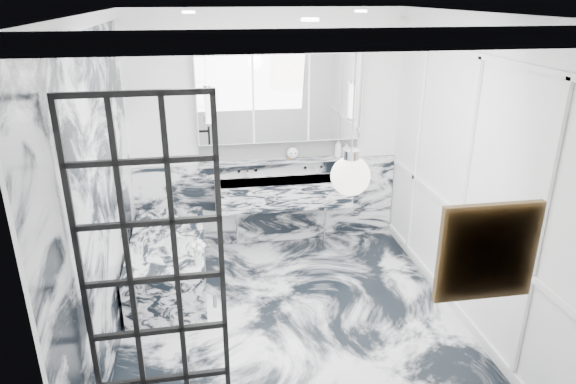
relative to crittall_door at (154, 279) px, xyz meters
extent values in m
plane|color=silver|center=(1.10, 1.04, -1.21)|extent=(3.60, 3.60, 0.00)
plane|color=white|center=(1.10, 1.04, 1.59)|extent=(3.60, 3.60, 0.00)
plane|color=white|center=(1.10, 2.84, 0.19)|extent=(3.60, 0.00, 3.60)
plane|color=white|center=(1.10, -0.76, 0.19)|extent=(3.60, 0.00, 3.60)
plane|color=white|center=(-0.50, 1.04, 0.19)|extent=(0.00, 3.60, 3.60)
plane|color=white|center=(2.70, 1.04, 0.19)|extent=(0.00, 3.60, 3.60)
cube|color=silver|center=(1.10, 2.82, -0.68)|extent=(3.18, 0.05, 1.05)
cube|color=silver|center=(-0.48, 1.04, 0.13)|extent=(0.02, 3.56, 2.68)
cube|color=white|center=(2.68, 1.04, 0.09)|extent=(0.03, 3.40, 2.30)
imported|color=#8C5919|center=(1.95, 2.75, 0.00)|extent=(0.11, 0.11, 0.23)
imported|color=#4C4C51|center=(2.04, 2.75, -0.03)|extent=(0.09, 0.09, 0.17)
imported|color=silver|center=(2.06, 2.75, -0.04)|extent=(0.14, 0.14, 0.15)
sphere|color=white|center=(1.39, 2.75, -0.04)|extent=(0.14, 0.14, 0.14)
cylinder|color=#8C5919|center=(1.36, 2.75, -0.07)|extent=(0.04, 0.04, 0.10)
cylinder|color=silver|center=(0.25, 1.34, -0.60)|extent=(0.07, 0.07, 0.12)
cube|color=#C55D14|center=(1.87, -0.72, 0.41)|extent=(0.47, 0.05, 0.47)
sphere|color=white|center=(1.25, -0.12, 0.68)|extent=(0.25, 0.25, 0.25)
cube|color=silver|center=(1.25, 2.60, -0.48)|extent=(1.60, 0.45, 0.30)
cube|color=silver|center=(1.25, 2.76, -0.14)|extent=(1.90, 0.14, 0.04)
cube|color=white|center=(1.25, 2.83, 0.00)|extent=(1.90, 0.03, 0.23)
cube|color=white|center=(1.25, 2.77, 0.61)|extent=(1.90, 0.16, 1.00)
cylinder|color=white|center=(0.43, 2.67, 0.57)|extent=(0.07, 0.07, 0.40)
cylinder|color=white|center=(2.07, 2.67, 0.57)|extent=(0.07, 0.07, 0.40)
cube|color=silver|center=(-0.07, 1.94, -0.93)|extent=(0.75, 1.65, 0.55)
camera|label=1|loc=(0.39, -3.00, 1.74)|focal=32.00mm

